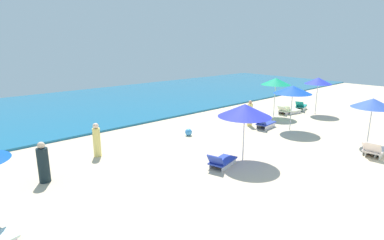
{
  "coord_description": "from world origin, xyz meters",
  "views": [
    {
      "loc": [
        -10.09,
        -1.66,
        4.98
      ],
      "look_at": [
        -0.42,
        8.98,
        1.35
      ],
      "focal_mm": 28.98,
      "sensor_mm": 36.0,
      "label": 1
    }
  ],
  "objects": [
    {
      "name": "beachgoer_2",
      "position": [
        4.78,
        9.48,
        0.74
      ],
      "size": [
        0.44,
        0.44,
        1.57
      ],
      "rotation": [
        0.0,
        0.0,
        5.58
      ],
      "color": "#F9E074",
      "rests_on": "ground_plane"
    },
    {
      "name": "ocean",
      "position": [
        0.0,
        22.1,
        0.06
      ],
      "size": [
        60.0,
        15.8,
        0.12
      ],
      "primitive_type": "cube",
      "color": "#19648E",
      "rests_on": "ground_plane"
    },
    {
      "name": "beach_ball_0",
      "position": [
        0.68,
        10.47,
        0.19
      ],
      "size": [
        0.39,
        0.39,
        0.39
      ],
      "primitive_type": "sphere",
      "color": "#3C92D9",
      "rests_on": "ground_plane"
    },
    {
      "name": "lounge_chair_2_0",
      "position": [
        4.84,
        2.51,
        0.26
      ],
      "size": [
        1.47,
        0.75,
        0.75
      ],
      "rotation": [
        0.0,
        0.0,
        1.64
      ],
      "color": "silver",
      "rests_on": "ground_plane"
    },
    {
      "name": "umbrella_5",
      "position": [
        7.99,
        9.89,
        2.41
      ],
      "size": [
        1.96,
        1.96,
        2.64
      ],
      "color": "silver",
      "rests_on": "ground_plane"
    },
    {
      "name": "lounge_chair_3_0",
      "position": [
        11.33,
        9.7,
        0.28
      ],
      "size": [
        1.58,
        0.95,
        0.75
      ],
      "rotation": [
        0.0,
        0.0,
        1.84
      ],
      "color": "silver",
      "rests_on": "ground_plane"
    },
    {
      "name": "lounge_chair_4_0",
      "position": [
        -1.21,
        6.31,
        0.24
      ],
      "size": [
        1.57,
        0.99,
        0.66
      ],
      "rotation": [
        0.0,
        0.0,
        1.81
      ],
      "color": "silver",
      "rests_on": "ground_plane"
    },
    {
      "name": "umbrella_0",
      "position": [
        5.76,
        7.33,
        2.36
      ],
      "size": [
        2.12,
        2.12,
        2.59
      ],
      "color": "silver",
      "rests_on": "ground_plane"
    },
    {
      "name": "lounge_chair_3_1",
      "position": [
        9.73,
        9.55,
        0.24
      ],
      "size": [
        1.39,
        0.9,
        0.63
      ],
      "rotation": [
        0.0,
        0.0,
        1.32
      ],
      "color": "silver",
      "rests_on": "ground_plane"
    },
    {
      "name": "lounge_chair_5_0",
      "position": [
        9.37,
        9.79,
        0.23
      ],
      "size": [
        1.44,
        0.68,
        0.63
      ],
      "rotation": [
        0.0,
        0.0,
        1.56
      ],
      "color": "silver",
      "rests_on": "ground_plane"
    },
    {
      "name": "beachgoer_1",
      "position": [
        -7.04,
        9.7,
        0.7
      ],
      "size": [
        0.51,
        0.51,
        1.53
      ],
      "rotation": [
        0.0,
        0.0,
        0.36
      ],
      "color": "#17262B",
      "rests_on": "ground_plane"
    },
    {
      "name": "beachgoer_3",
      "position": [
        -4.42,
        10.87,
        0.73
      ],
      "size": [
        0.38,
        0.38,
        1.53
      ],
      "rotation": [
        0.0,
        0.0,
        1.75
      ],
      "color": "#E9D470",
      "rests_on": "ground_plane"
    },
    {
      "name": "umbrella_4",
      "position": [
        -0.03,
        6.15,
        2.22
      ],
      "size": [
        2.24,
        2.24,
        2.49
      ],
      "color": "silver",
      "rests_on": "ground_plane"
    },
    {
      "name": "umbrella_2",
      "position": [
        6.17,
        3.3,
        2.13
      ],
      "size": [
        1.95,
        1.95,
        2.36
      ],
      "color": "silver",
      "rests_on": "ground_plane"
    },
    {
      "name": "umbrella_3",
      "position": [
        10.8,
        8.31,
        2.36
      ],
      "size": [
        1.83,
        1.83,
        2.59
      ],
      "color": "silver",
      "rests_on": "ground_plane"
    },
    {
      "name": "lounge_chair_0_0",
      "position": [
        5.07,
        8.55,
        0.27
      ],
      "size": [
        1.54,
        0.82,
        0.68
      ],
      "rotation": [
        0.0,
        0.0,
        1.7
      ],
      "color": "silver",
      "rests_on": "ground_plane"
    },
    {
      "name": "lounge_chair_2_1",
      "position": [
        4.97,
        2.63,
        0.23
      ],
      "size": [
        1.38,
        0.71,
        0.66
      ],
      "rotation": [
        0.0,
        0.0,
        1.5
      ],
      "color": "silver",
      "rests_on": "ground_plane"
    }
  ]
}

